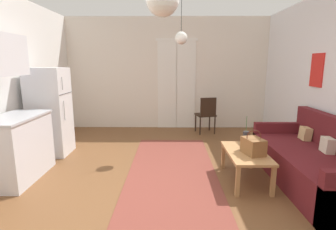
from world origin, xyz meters
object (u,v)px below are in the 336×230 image
Objects in this scene: coffee_table at (246,155)px; handbag at (253,146)px; refrigerator at (50,112)px; bamboo_vase at (246,140)px; pendant_lamp_far at (181,38)px; couch at (316,164)px; accent_chair at (206,113)px; pendant_lamp_near at (162,0)px.

handbag is at bearing -56.72° from coffee_table.
handbag is 0.23× the size of refrigerator.
pendant_lamp_far is at bearing 124.21° from bamboo_vase.
couch reaches higher than accent_chair.
handbag is at bearing -20.21° from refrigerator.
handbag is (0.05, -0.22, -0.02)m from bamboo_vase.
refrigerator reaches higher than accent_chair.
bamboo_vase is at bearing 167.67° from couch.
bamboo_vase is at bearing -17.03° from refrigerator.
pendant_lamp_near reaches higher than bamboo_vase.
pendant_lamp_far is at bearing 121.36° from coffee_table.
accent_chair is (3.01, 1.44, -0.29)m from refrigerator.
pendant_lamp_far reaches higher than accent_chair.
pendant_lamp_near is 0.93× the size of pendant_lamp_far.
handbag is 0.41× the size of accent_chair.
coffee_table is 2.56m from accent_chair.
coffee_table is at bearing -19.05° from refrigerator.
coffee_table is 1.13× the size of accent_chair.
coffee_table is at bearing 175.04° from couch.
refrigerator is 1.81× the size of accent_chair.
pendant_lamp_near reaches higher than couch.
coffee_table is at bearing -98.55° from bamboo_vase.
handbag is (0.06, -0.10, 0.17)m from coffee_table.
bamboo_vase reaches higher than coffee_table.
refrigerator is 2.01× the size of pendant_lamp_far.
bamboo_vase is at bearing 81.45° from coffee_table.
refrigerator is (-3.29, 1.21, 0.24)m from handbag.
pendant_lamp_far is (-0.88, 1.30, 1.52)m from bamboo_vase.
accent_chair is at bearing 75.96° from pendant_lamp_near.
pendant_lamp_far reaches higher than handbag.
pendant_lamp_far reaches higher than coffee_table.
pendant_lamp_far is (-0.65, -1.13, 1.60)m from accent_chair.
refrigerator is at bearing 12.77° from accent_chair.
handbag is 2.35m from pendant_lamp_far.
pendant_lamp_near is (-0.91, -3.65, 1.68)m from accent_chair.
coffee_table is 3.43m from refrigerator.
accent_chair is at bearing 94.76° from coffee_table.
couch is 4.51× the size of bamboo_vase.
couch is 3.00× the size of pendant_lamp_near.
bamboo_vase is 2.19m from pendant_lamp_far.
pendant_lamp_near reaches higher than accent_chair.
handbag is (-0.88, -0.01, 0.26)m from couch.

